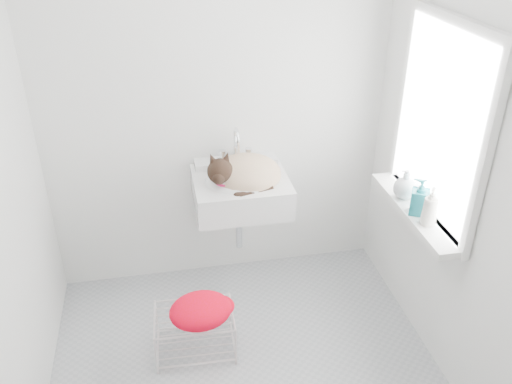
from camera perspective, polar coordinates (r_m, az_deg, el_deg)
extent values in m
cube|color=#A2A5A9|center=(3.26, -1.06, -18.25)|extent=(2.20, 2.00, 0.02)
cube|color=white|center=(3.39, -4.27, 9.30)|extent=(2.20, 0.02, 2.50)
cube|color=white|center=(2.86, 20.96, 3.41)|extent=(0.02, 2.00, 2.50)
cube|color=white|center=(2.97, 19.16, 6.81)|extent=(0.01, 0.80, 1.00)
cube|color=white|center=(2.97, 18.91, 6.80)|extent=(0.04, 0.90, 1.10)
cube|color=white|center=(3.16, 16.46, -1.95)|extent=(0.16, 0.88, 0.04)
cube|color=silver|center=(3.33, -1.64, 1.46)|extent=(0.59, 0.51, 0.23)
ellipsoid|color=tan|center=(3.32, -1.10, 1.88)|extent=(0.42, 0.36, 0.22)
sphere|color=black|center=(3.19, -3.83, 2.64)|extent=(0.16, 0.16, 0.16)
torus|color=#BE1247|center=(3.20, -3.48, 1.91)|extent=(0.14, 0.13, 0.06)
cube|color=silver|center=(3.28, -6.52, -14.36)|extent=(0.46, 0.33, 0.27)
ellipsoid|color=#CB0600|center=(3.14, -5.86, -13.04)|extent=(0.39, 0.30, 0.15)
imported|color=silver|center=(3.02, 17.71, -3.28)|extent=(0.10, 0.10, 0.19)
imported|color=#136771|center=(3.11, 16.76, -2.15)|extent=(0.13, 0.13, 0.21)
imported|color=#B8BDBF|center=(3.25, 15.38, -0.52)|extent=(0.16, 0.16, 0.17)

